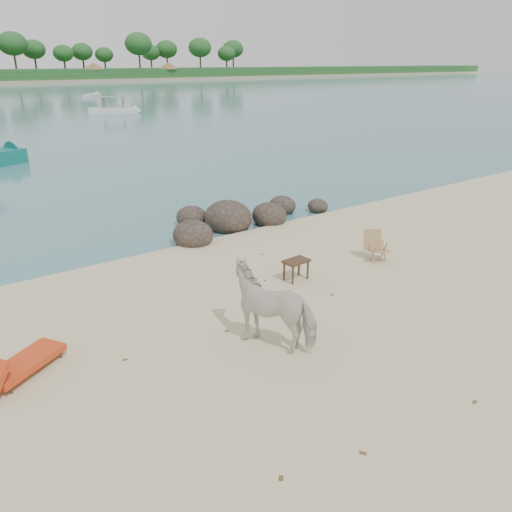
{
  "coord_description": "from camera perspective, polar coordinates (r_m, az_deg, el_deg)",
  "views": [
    {
      "loc": [
        -5.97,
        -6.46,
        5.1
      ],
      "look_at": [
        0.15,
        2.0,
        1.0
      ],
      "focal_mm": 35.0,
      "sensor_mm": 36.0,
      "label": 1
    }
  ],
  "objects": [
    {
      "name": "dead_leaves",
      "position": [
        10.13,
        5.36,
        -8.85
      ],
      "size": [
        8.41,
        7.32,
        0.0
      ],
      "color": "brown",
      "rests_on": "ground"
    },
    {
      "name": "side_table",
      "position": [
        12.34,
        4.59,
        -1.73
      ],
      "size": [
        0.67,
        0.46,
        0.51
      ],
      "primitive_type": null,
      "rotation": [
        0.0,
        0.0,
        0.07
      ],
      "color": "#382916",
      "rests_on": "ground"
    },
    {
      "name": "lounge_chair",
      "position": [
        9.69,
        -24.91,
        -10.72
      ],
      "size": [
        1.81,
        1.45,
        0.53
      ],
      "primitive_type": null,
      "rotation": [
        0.0,
        0.0,
        0.56
      ],
      "color": "#C94017",
      "rests_on": "ground"
    },
    {
      "name": "boulders",
      "position": [
        16.57,
        -2.51,
        4.27
      ],
      "size": [
        6.35,
        2.98,
        1.14
      ],
      "rotation": [
        0.0,
        0.0,
        0.43
      ],
      "color": "#2A221C",
      "rests_on": "ground"
    },
    {
      "name": "deck_chair",
      "position": [
        13.83,
        13.86,
        0.96
      ],
      "size": [
        0.74,
        0.76,
        0.82
      ],
      "primitive_type": null,
      "rotation": [
        0.0,
        0.0,
        -0.52
      ],
      "color": "#A57B52",
      "rests_on": "ground"
    },
    {
      "name": "boat_far",
      "position": [
        83.16,
        -18.28,
        17.09
      ],
      "size": [
        4.13,
        4.19,
        0.56
      ],
      "primitive_type": null,
      "rotation": [
        0.0,
        0.0,
        0.8
      ],
      "color": "silver",
      "rests_on": "water"
    },
    {
      "name": "cow",
      "position": [
        9.48,
        2.14,
        -5.76
      ],
      "size": [
        1.62,
        1.99,
        1.53
      ],
      "primitive_type": "imported",
      "rotation": [
        0.0,
        0.0,
        3.66
      ],
      "color": "silver",
      "rests_on": "ground"
    },
    {
      "name": "boat_mid",
      "position": [
        56.33,
        -16.06,
        16.85
      ],
      "size": [
        5.49,
        3.89,
        2.74
      ],
      "primitive_type": null,
      "rotation": [
        0.0,
        0.0,
        -0.52
      ],
      "color": "silver",
      "rests_on": "water"
    }
  ]
}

